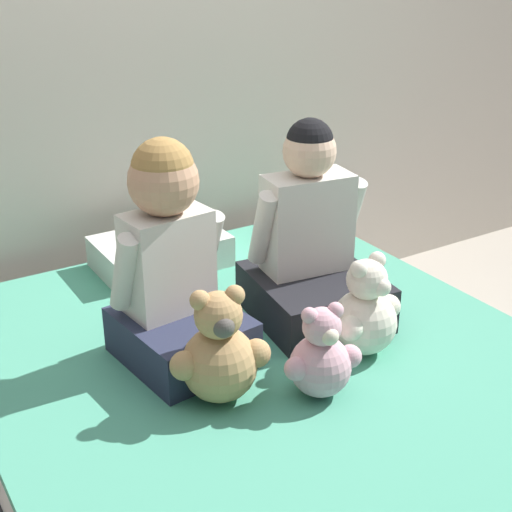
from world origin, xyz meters
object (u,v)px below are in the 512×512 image
at_px(child_on_left, 172,267).
at_px(child_on_right, 311,249).
at_px(pillow_at_headboard, 161,251).
at_px(bed, 287,437).
at_px(teddy_bear_held_by_left_child, 219,353).
at_px(teddy_bear_held_by_right_child, 365,313).
at_px(teddy_bear_between_children, 321,357).

height_order(child_on_left, child_on_right, child_on_left).
bearing_deg(pillow_at_headboard, bed, -90.00).
xyz_separation_m(teddy_bear_held_by_left_child, teddy_bear_held_by_right_child, (0.45, -0.02, -0.01)).
bearing_deg(teddy_bear_between_children, child_on_left, 131.24).
relative_size(child_on_left, child_on_right, 1.02).
relative_size(teddy_bear_held_by_right_child, teddy_bear_between_children, 1.15).
relative_size(teddy_bear_held_by_right_child, pillow_at_headboard, 0.65).
distance_m(teddy_bear_held_by_left_child, teddy_bear_held_by_right_child, 0.45).
bearing_deg(bed, pillow_at_headboard, 90.00).
xyz_separation_m(child_on_right, teddy_bear_between_children, (-0.23, -0.36, -0.11)).
xyz_separation_m(child_on_right, teddy_bear_held_by_right_child, (-0.00, -0.26, -0.09)).
bearing_deg(teddy_bear_between_children, teddy_bear_held_by_left_child, 161.16).
bearing_deg(pillow_at_headboard, teddy_bear_between_children, -89.09).
height_order(bed, child_on_left, child_on_left).
bearing_deg(teddy_bear_held_by_left_child, child_on_left, 104.46).
bearing_deg(teddy_bear_held_by_right_child, pillow_at_headboard, 92.72).
relative_size(child_on_right, teddy_bear_held_by_left_child, 1.97).
xyz_separation_m(teddy_bear_held_by_right_child, pillow_at_headboard, (-0.24, 0.83, -0.07)).
height_order(teddy_bear_held_by_right_child, teddy_bear_between_children, teddy_bear_held_by_right_child).
distance_m(child_on_right, teddy_bear_held_by_right_child, 0.28).
relative_size(bed, pillow_at_headboard, 4.37).
xyz_separation_m(teddy_bear_held_by_left_child, pillow_at_headboard, (0.21, 0.80, -0.07)).
xyz_separation_m(child_on_left, teddy_bear_held_by_right_child, (0.45, -0.27, -0.14)).
distance_m(child_on_left, child_on_right, 0.46).
xyz_separation_m(bed, child_on_right, (0.24, 0.24, 0.43)).
xyz_separation_m(bed, teddy_bear_held_by_left_child, (-0.21, 0.00, 0.35)).
distance_m(child_on_left, pillow_at_headboard, 0.63).
height_order(child_on_right, teddy_bear_between_children, child_on_right).
height_order(child_on_right, teddy_bear_held_by_left_child, child_on_right).
xyz_separation_m(child_on_left, teddy_bear_between_children, (0.23, -0.37, -0.16)).
xyz_separation_m(bed, teddy_bear_held_by_right_child, (0.24, -0.02, 0.34)).
height_order(child_on_left, teddy_bear_held_by_right_child, child_on_left).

